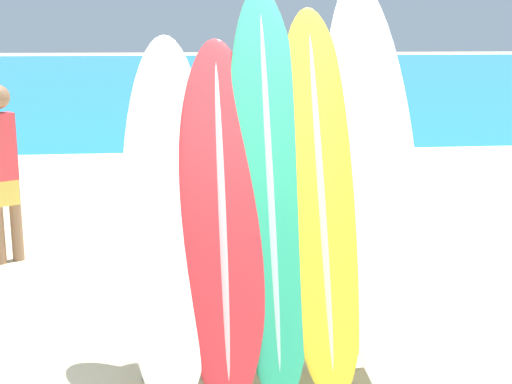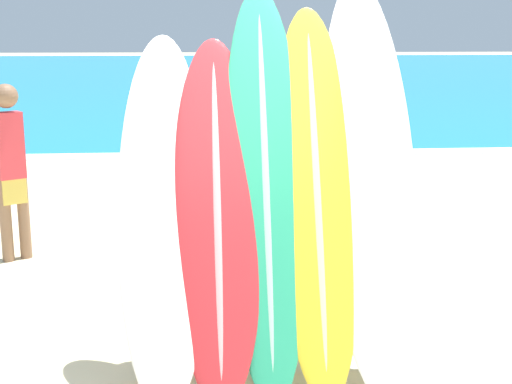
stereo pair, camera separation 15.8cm
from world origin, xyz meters
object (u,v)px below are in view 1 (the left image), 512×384
Objects in this scene: surfboard_slot_0 at (168,214)px; person_mid_beach at (195,154)px; surfboard_slot_3 at (320,194)px; surfboard_slot_2 at (270,184)px; person_near_water at (3,167)px; surfboard_slot_1 at (222,214)px; person_far_left at (327,117)px; surfboard_rack at (272,296)px; surfboard_slot_4 at (373,177)px.

person_mid_beach is at bearing 85.19° from surfboard_slot_0.
surfboard_slot_2 is at bearing 174.96° from surfboard_slot_3.
surfboard_slot_2 is at bearing -80.94° from person_near_water.
surfboard_slot_3 reaches higher than surfboard_slot_0.
surfboard_slot_0 reaches higher than surfboard_slot_1.
person_mid_beach is (0.26, 3.11, -0.17)m from surfboard_slot_0.
person_mid_beach is 0.90× the size of person_far_left.
surfboard_slot_0 reaches higher than person_near_water.
surfboard_slot_1 reaches higher than person_mid_beach.
person_near_water is at bearing 7.96° from person_far_left.
surfboard_rack is 0.93m from surfboard_slot_4.
surfboard_slot_3 is 0.34m from surfboard_slot_4.
surfboard_slot_1 reaches higher than person_near_water.
person_near_water reaches higher than surfboard_rack.
surfboard_rack is at bearing -85.31° from surfboard_slot_2.
surfboard_slot_2 is 5.52m from person_far_left.
surfboard_slot_2 is 3.09m from person_mid_beach.
surfboard_slot_1 is 0.94m from surfboard_slot_4.
person_near_water is 1.85m from person_mid_beach.
surfboard_slot_2 is at bearing -178.20° from surfboard_slot_4.
surfboard_slot_1 is (0.31, -0.02, -0.01)m from surfboard_slot_0.
surfboard_slot_4 is at bearing 49.04° from person_far_left.
surfboard_slot_3 is (0.29, 0.05, 0.60)m from surfboard_rack.
surfboard_slot_0 is at bearing -90.86° from person_near_water.
person_far_left is at bearing 54.99° from person_mid_beach.
person_near_water is at bearing 134.46° from surfboard_slot_3.
surfboard_slot_2 is 1.06× the size of surfboard_slot_3.
surfboard_rack is 0.98× the size of person_near_water.
surfboard_slot_4 is at bearing 1.80° from surfboard_slot_2.
surfboard_slot_2 is 1.45× the size of person_near_water.
surfboard_slot_0 is 0.62m from surfboard_slot_2.
surfboard_rack is 3.17m from person_mid_beach.
surfboard_slot_4 reaches higher than surfboard_slot_1.
surfboard_slot_0 reaches higher than person_far_left.
person_far_left is (0.88, 5.28, -0.25)m from surfboard_slot_4.
person_mid_beach is (-0.34, 3.14, 0.35)m from surfboard_rack.
person_far_left is (1.50, 5.38, 0.44)m from surfboard_rack.
surfboard_rack is at bearing -169.71° from surfboard_slot_3.
surfboard_slot_2 reaches higher than surfboard_slot_3.
surfboard_slot_2 is 3.15m from person_near_water.
surfboard_slot_0 is 1.31× the size of person_mid_beach.
person_far_left is at bearing 74.38° from surfboard_rack.
surfboard_slot_4 is 5.36m from person_far_left.
surfboard_slot_2 reaches higher than surfboard_slot_1.
surfboard_slot_0 is at bearing -90.40° from person_mid_beach.
surfboard_rack is 0.68× the size of surfboard_slot_2.
surfboard_slot_0 is 0.31m from surfboard_slot_1.
surfboard_slot_2 is at bearing 5.54° from surfboard_slot_0.
person_mid_beach is (-0.05, 3.13, -0.16)m from surfboard_slot_1.
surfboard_slot_1 is 0.92× the size of surfboard_slot_3.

